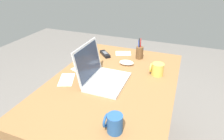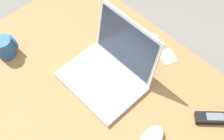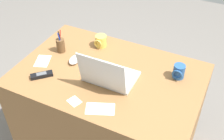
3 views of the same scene
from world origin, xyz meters
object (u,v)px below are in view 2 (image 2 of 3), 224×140
at_px(cordless_phone, 214,118).
at_px(coffee_mug_white, 5,47).
at_px(computer_mouse, 152,138).
at_px(laptop, 109,69).

bearing_deg(cordless_phone, coffee_mug_white, -154.46).
distance_m(computer_mouse, cordless_phone, 0.25).
relative_size(laptop, cordless_phone, 2.40).
distance_m(laptop, coffee_mug_white, 0.45).
distance_m(computer_mouse, coffee_mug_white, 0.71).
distance_m(laptop, computer_mouse, 0.32).
xyz_separation_m(laptop, computer_mouse, (0.30, -0.08, -0.03)).
bearing_deg(computer_mouse, laptop, 159.29).
height_order(laptop, computer_mouse, laptop).
height_order(coffee_mug_white, cordless_phone, coffee_mug_white).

